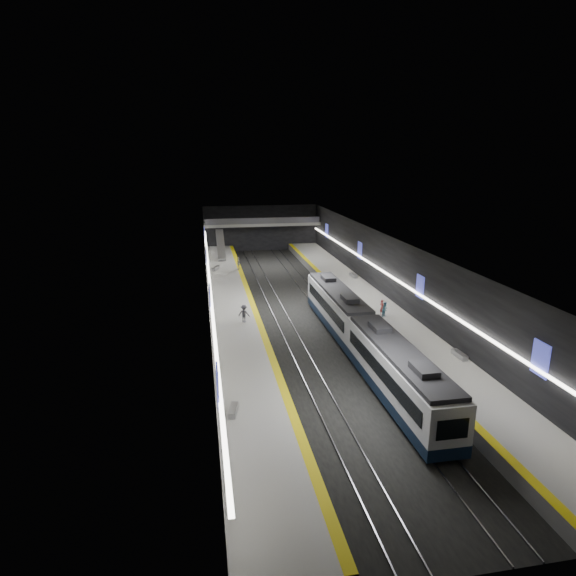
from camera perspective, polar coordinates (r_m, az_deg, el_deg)
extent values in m
plane|color=black|center=(53.04, 1.55, -2.76)|extent=(70.00, 70.00, 0.00)
cube|color=beige|center=(51.08, 1.61, 5.78)|extent=(20.00, 70.00, 0.04)
cube|color=black|center=(50.87, -9.52, 0.91)|extent=(0.04, 70.00, 8.00)
cube|color=black|center=(54.80, 11.87, 1.86)|extent=(0.04, 70.00, 8.00)
cube|color=black|center=(85.83, -3.24, 7.10)|extent=(20.00, 0.04, 8.00)
cube|color=black|center=(21.77, 22.31, -21.61)|extent=(20.00, 0.04, 8.00)
cube|color=slate|center=(51.94, -6.58, -2.69)|extent=(5.00, 70.00, 1.00)
cube|color=#B1B1AB|center=(51.78, -6.60, -2.15)|extent=(5.00, 70.00, 0.02)
cube|color=yellow|center=(51.94, -4.18, -2.02)|extent=(0.60, 70.00, 0.02)
cube|color=slate|center=(54.85, 9.25, -1.79)|extent=(5.00, 70.00, 1.00)
cube|color=#B1B1AB|center=(54.71, 9.27, -1.28)|extent=(5.00, 70.00, 0.02)
cube|color=yellow|center=(54.02, 7.07, -1.40)|extent=(0.60, 70.00, 0.02)
cube|color=gray|center=(52.49, -1.90, -2.90)|extent=(0.08, 70.00, 0.12)
cube|color=gray|center=(52.70, -0.35, -2.81)|extent=(0.08, 70.00, 0.12)
cube|color=gray|center=(53.40, 3.42, -2.59)|extent=(0.08, 70.00, 0.12)
cube|color=gray|center=(53.75, 4.91, -2.50)|extent=(0.08, 70.00, 0.12)
cube|color=#0E1C33|center=(35.19, 12.72, -11.83)|extent=(2.65, 15.00, 0.80)
cube|color=white|center=(34.47, 12.88, -9.39)|extent=(2.65, 15.00, 2.50)
cube|color=black|center=(33.91, 13.03, -7.25)|extent=(2.44, 14.25, 0.30)
cube|color=black|center=(34.45, 12.89, -9.32)|extent=(2.69, 13.20, 1.00)
cube|color=black|center=(28.58, 18.92, -15.58)|extent=(1.85, 0.05, 1.20)
cube|color=#0E1C33|center=(48.17, 5.86, -3.84)|extent=(2.65, 15.00, 0.80)
cube|color=white|center=(47.64, 5.91, -1.97)|extent=(2.65, 15.00, 2.50)
cube|color=black|center=(47.24, 5.96, -0.35)|extent=(2.44, 14.25, 0.30)
cube|color=black|center=(47.63, 5.91, -1.91)|extent=(2.69, 13.20, 1.00)
cube|color=black|center=(40.90, 8.82, -5.17)|extent=(1.85, 0.05, 1.20)
cube|color=#3F44BE|center=(27.17, -8.34, -11.37)|extent=(0.10, 1.50, 2.20)
cube|color=#3F44BE|center=(43.03, -9.23, -1.11)|extent=(0.10, 1.50, 2.20)
cube|color=#3F44BE|center=(60.49, -9.65, 3.75)|extent=(0.10, 1.50, 2.20)
cube|color=#3F44BE|center=(77.22, -9.87, 6.31)|extent=(0.10, 1.50, 2.20)
cube|color=#3F44BE|center=(33.92, 27.74, -7.45)|extent=(0.10, 1.50, 2.20)
cube|color=#3F44BE|center=(47.58, 15.38, 0.15)|extent=(0.10, 1.50, 2.20)
cube|color=#3F44BE|center=(63.81, 8.50, 4.42)|extent=(0.10, 1.50, 2.20)
cube|color=#3F44BE|center=(79.84, 4.61, 6.79)|extent=(0.10, 1.50, 2.20)
cube|color=white|center=(50.92, -9.28, 0.71)|extent=(0.25, 68.60, 0.12)
cube|color=white|center=(54.77, 11.67, 1.65)|extent=(0.25, 68.60, 0.12)
cube|color=gray|center=(83.72, -3.08, 7.58)|extent=(20.00, 3.00, 0.50)
cube|color=#47474C|center=(82.19, -2.96, 7.95)|extent=(19.60, 0.08, 1.00)
cube|color=#99999E|center=(76.56, -7.98, 5.09)|extent=(1.20, 7.50, 3.92)
cube|color=#99999E|center=(31.39, -6.51, -14.19)|extent=(0.77, 1.67, 0.39)
cube|color=#99999E|center=(68.28, -8.59, 2.34)|extent=(1.17, 1.87, 0.44)
cube|color=#99999E|center=(41.22, 19.67, -7.48)|extent=(0.57, 1.75, 0.42)
cube|color=#99999E|center=(64.16, 7.76, 1.51)|extent=(0.59, 1.85, 0.45)
imported|color=#BA4545|center=(49.36, 11.09, -2.29)|extent=(0.56, 0.68, 1.60)
imported|color=teal|center=(48.91, 11.45, -2.52)|extent=(0.94, 0.91, 1.52)
imported|color=beige|center=(67.58, -5.89, 2.88)|extent=(0.47, 1.07, 1.80)
imported|color=#45444C|center=(46.57, -5.23, -3.06)|extent=(1.29, 1.05, 1.74)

